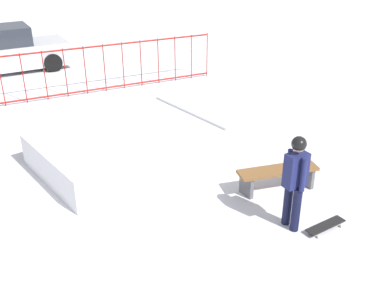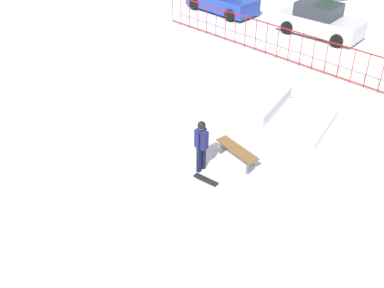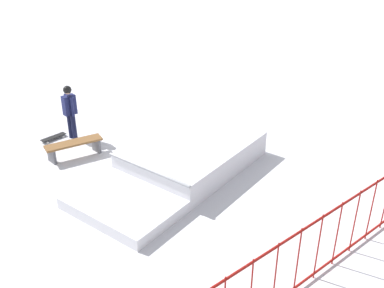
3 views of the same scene
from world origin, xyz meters
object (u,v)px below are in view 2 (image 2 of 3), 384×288
Objects in this scene: parked_car_silver at (320,21)px; skater at (201,142)px; skate_ramp at (244,103)px; skateboard at (206,180)px; park_bench at (237,152)px.

skater is at bearing -78.26° from parked_car_silver.
skate_ramp is at bearing -73.33° from skater.
parked_car_silver is at bearing -79.51° from skateboard.
parked_car_silver is (-3.01, 11.35, 0.37)m from park_bench.
parked_car_silver reaches higher than park_bench.
skater is 1.05× the size of park_bench.
parked_car_silver is at bearing 90.37° from skate_ramp.
skateboard is (1.52, -4.17, -0.24)m from skate_ramp.
skate_ramp reaches higher than park_bench.
skater is 2.14× the size of skateboard.
park_bench is 0.40× the size of parked_car_silver.
skateboard is (0.48, -0.37, -0.93)m from skater.
park_bench is 11.75m from parked_car_silver.
park_bench is (0.11, 1.43, 0.28)m from skateboard.
skateboard is at bearing -94.33° from park_bench.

